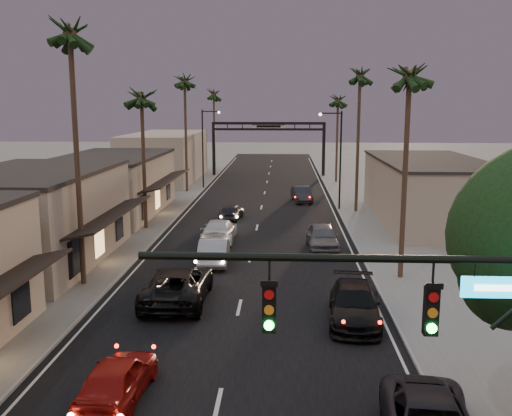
# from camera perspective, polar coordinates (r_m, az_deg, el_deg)

# --- Properties ---
(ground) EXTENTS (200.00, 200.00, 0.00)m
(ground) POSITION_cam_1_polar(r_m,az_deg,el_deg) (47.87, 0.27, -1.21)
(ground) COLOR slate
(ground) RESTS_ON ground
(road) EXTENTS (14.00, 120.00, 0.02)m
(road) POSITION_cam_1_polar(r_m,az_deg,el_deg) (52.77, 0.51, -0.13)
(road) COLOR black
(road) RESTS_ON ground
(sidewalk_left) EXTENTS (5.00, 92.00, 0.12)m
(sidewalk_left) POSITION_cam_1_polar(r_m,az_deg,el_deg) (60.73, -8.22, 1.20)
(sidewalk_left) COLOR slate
(sidewalk_left) RESTS_ON ground
(sidewalk_right) EXTENTS (5.00, 92.00, 0.12)m
(sidewalk_right) POSITION_cam_1_polar(r_m,az_deg,el_deg) (60.09, 9.87, 1.05)
(sidewalk_right) COLOR slate
(sidewalk_right) RESTS_ON ground
(storefront_mid) EXTENTS (8.00, 14.00, 5.50)m
(storefront_mid) POSITION_cam_1_polar(r_m,az_deg,el_deg) (36.79, -21.44, -1.09)
(storefront_mid) COLOR gray
(storefront_mid) RESTS_ON ground
(storefront_far) EXTENTS (8.00, 16.00, 5.00)m
(storefront_far) POSITION_cam_1_polar(r_m,az_deg,el_deg) (51.62, -14.21, 2.13)
(storefront_far) COLOR tan
(storefront_far) RESTS_ON ground
(storefront_dist) EXTENTS (8.00, 20.00, 6.00)m
(storefront_dist) POSITION_cam_1_polar(r_m,az_deg,el_deg) (73.72, -9.05, 5.07)
(storefront_dist) COLOR gray
(storefront_dist) RESTS_ON ground
(building_right) EXTENTS (8.00, 18.00, 5.00)m
(building_right) POSITION_cam_1_polar(r_m,az_deg,el_deg) (48.87, 16.90, 1.55)
(building_right) COLOR gray
(building_right) RESTS_ON ground
(traffic_signal) EXTENTS (8.51, 0.22, 7.80)m
(traffic_signal) POSITION_cam_1_polar(r_m,az_deg,el_deg) (12.29, 20.16, -11.71)
(traffic_signal) COLOR black
(traffic_signal) RESTS_ON ground
(arch) EXTENTS (15.20, 0.40, 7.27)m
(arch) POSITION_cam_1_polar(r_m,az_deg,el_deg) (76.99, 1.26, 7.30)
(arch) COLOR black
(arch) RESTS_ON ground
(streetlight_right) EXTENTS (2.13, 0.30, 9.00)m
(streetlight_right) POSITION_cam_1_polar(r_m,az_deg,el_deg) (52.26, 8.15, 5.56)
(streetlight_right) COLOR black
(streetlight_right) RESTS_ON ground
(streetlight_left) EXTENTS (2.13, 0.30, 9.00)m
(streetlight_left) POSITION_cam_1_polar(r_m,az_deg,el_deg) (65.62, -5.12, 6.57)
(streetlight_left) COLOR black
(streetlight_left) RESTS_ON ground
(palm_lb) EXTENTS (3.20, 3.20, 15.20)m
(palm_lb) POSITION_cam_1_polar(r_m,az_deg,el_deg) (31.01, -18.16, 16.90)
(palm_lb) COLOR #38281C
(palm_lb) RESTS_ON ground
(palm_lc) EXTENTS (3.20, 3.20, 12.20)m
(palm_lc) POSITION_cam_1_polar(r_m,az_deg,el_deg) (44.18, -11.40, 11.29)
(palm_lc) COLOR #38281C
(palm_lc) RESTS_ON ground
(palm_ld) EXTENTS (3.20, 3.20, 14.20)m
(palm_ld) POSITION_cam_1_polar(r_m,az_deg,el_deg) (62.84, -7.16, 12.83)
(palm_ld) COLOR #38281C
(palm_ld) RESTS_ON ground
(palm_ra) EXTENTS (3.20, 3.20, 13.20)m
(palm_ra) POSITION_cam_1_polar(r_m,az_deg,el_deg) (31.60, 15.14, 13.38)
(palm_ra) COLOR #38281C
(palm_ra) RESTS_ON ground
(palm_rb) EXTENTS (3.20, 3.20, 14.20)m
(palm_rb) POSITION_cam_1_polar(r_m,az_deg,el_deg) (51.36, 10.38, 13.33)
(palm_rb) COLOR #38281C
(palm_rb) RESTS_ON ground
(palm_rc) EXTENTS (3.20, 3.20, 12.20)m
(palm_rc) POSITION_cam_1_polar(r_m,az_deg,el_deg) (71.17, 8.21, 10.93)
(palm_rc) COLOR #38281C
(palm_rc) RESTS_ON ground
(palm_far) EXTENTS (3.20, 3.20, 13.20)m
(palm_far) POSITION_cam_1_polar(r_m,az_deg,el_deg) (85.51, -4.25, 11.54)
(palm_far) COLOR #38281C
(palm_far) RESTS_ON ground
(oncoming_red) EXTENTS (2.01, 4.49, 1.50)m
(oncoming_red) POSITION_cam_1_polar(r_m,az_deg,el_deg) (19.97, -13.68, -16.18)
(oncoming_red) COLOR maroon
(oncoming_red) RESTS_ON ground
(oncoming_pickup) EXTENTS (2.97, 6.38, 1.77)m
(oncoming_pickup) POSITION_cam_1_polar(r_m,az_deg,el_deg) (28.41, -7.82, -7.57)
(oncoming_pickup) COLOR black
(oncoming_pickup) RESTS_ON ground
(oncoming_silver) EXTENTS (1.94, 4.96, 1.61)m
(oncoming_silver) POSITION_cam_1_polar(r_m,az_deg,el_deg) (34.96, -4.20, -4.23)
(oncoming_silver) COLOR #97979C
(oncoming_silver) RESTS_ON ground
(oncoming_white) EXTENTS (2.24, 5.44, 1.58)m
(oncoming_white) POSITION_cam_1_polar(r_m,az_deg,el_deg) (40.41, -3.69, -2.25)
(oncoming_white) COLOR silver
(oncoming_white) RESTS_ON ground
(oncoming_dgrey) EXTENTS (2.06, 4.10, 1.34)m
(oncoming_dgrey) POSITION_cam_1_polar(r_m,az_deg,el_deg) (48.08, -2.50, -0.36)
(oncoming_dgrey) COLOR black
(oncoming_dgrey) RESTS_ON ground
(curbside_black) EXTENTS (2.70, 5.68, 1.60)m
(curbside_black) POSITION_cam_1_polar(r_m,az_deg,el_deg) (26.11, 9.81, -9.46)
(curbside_black) COLOR black
(curbside_black) RESTS_ON ground
(curbside_grey) EXTENTS (2.14, 5.02, 1.69)m
(curbside_grey) POSITION_cam_1_polar(r_m,az_deg,el_deg) (38.31, 6.64, -2.91)
(curbside_grey) COLOR #535358
(curbside_grey) RESTS_ON ground
(curbside_far) EXTENTS (2.21, 4.77, 1.51)m
(curbside_far) POSITION_cam_1_polar(r_m,az_deg,el_deg) (56.85, 4.59, 1.36)
(curbside_far) COLOR black
(curbside_far) RESTS_ON ground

